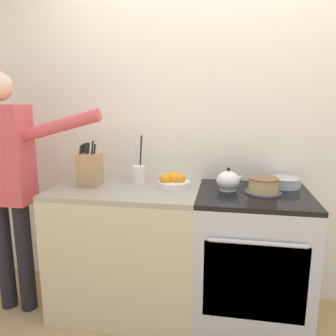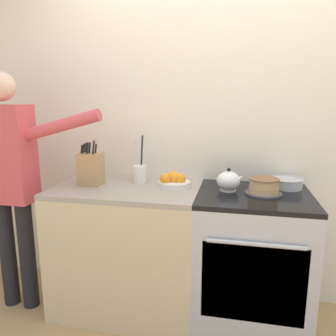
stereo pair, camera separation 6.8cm
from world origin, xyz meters
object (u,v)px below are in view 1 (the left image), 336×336
at_px(fruit_bowl, 173,181).
at_px(knife_block, 90,169).
at_px(stove_range, 250,258).
at_px(layer_cake, 263,186).
at_px(utensil_crock, 139,173).
at_px(person_baker, 8,174).
at_px(tea_kettle, 228,181).
at_px(mixing_bowl, 285,182).

bearing_deg(fruit_bowl, knife_block, -173.78).
relative_size(knife_block, fruit_bowl, 1.44).
relative_size(stove_range, layer_cake, 3.94).
xyz_separation_m(utensil_crock, fruit_bowl, (0.26, -0.07, -0.03)).
bearing_deg(knife_block, utensil_crock, 22.31).
bearing_deg(stove_range, person_baker, -174.60).
relative_size(stove_range, utensil_crock, 2.65).
bearing_deg(layer_cake, fruit_bowl, 174.79).
distance_m(tea_kettle, fruit_bowl, 0.37).
bearing_deg(tea_kettle, layer_cake, -8.61).
height_order(stove_range, knife_block, knife_block).
bearing_deg(layer_cake, tea_kettle, 171.39).
relative_size(layer_cake, fruit_bowl, 1.05).
height_order(stove_range, fruit_bowl, fruit_bowl).
bearing_deg(knife_block, mixing_bowl, 7.97).
bearing_deg(mixing_bowl, person_baker, -169.55).
xyz_separation_m(mixing_bowl, utensil_crock, (-1.02, -0.06, 0.04)).
height_order(stove_range, layer_cake, layer_cake).
xyz_separation_m(stove_range, fruit_bowl, (-0.54, 0.06, 0.50)).
bearing_deg(mixing_bowl, layer_cake, -132.22).
bearing_deg(stove_range, knife_block, 179.96).
bearing_deg(stove_range, layer_cake, 10.17).
height_order(tea_kettle, knife_block, knife_block).
bearing_deg(person_baker, tea_kettle, -4.67).
relative_size(layer_cake, person_baker, 0.14).
bearing_deg(mixing_bowl, utensil_crock, -176.79).
relative_size(mixing_bowl, utensil_crock, 0.64).
bearing_deg(fruit_bowl, utensil_crock, 165.85).
bearing_deg(fruit_bowl, layer_cake, -5.21).
relative_size(stove_range, person_baker, 0.54).
bearing_deg(layer_cake, utensil_crock, 171.99).
height_order(mixing_bowl, person_baker, person_baker).
distance_m(stove_range, knife_block, 1.25).
xyz_separation_m(tea_kettle, person_baker, (-1.47, -0.20, 0.03)).
bearing_deg(person_baker, knife_block, 4.22).
height_order(utensil_crock, fruit_bowl, utensil_crock).
xyz_separation_m(knife_block, utensil_crock, (0.32, 0.13, -0.04)).
xyz_separation_m(layer_cake, mixing_bowl, (0.16, 0.18, -0.01)).
bearing_deg(knife_block, stove_range, -0.04).
distance_m(layer_cake, fruit_bowl, 0.59).
height_order(layer_cake, knife_block, knife_block).
bearing_deg(layer_cake, person_baker, -174.44).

